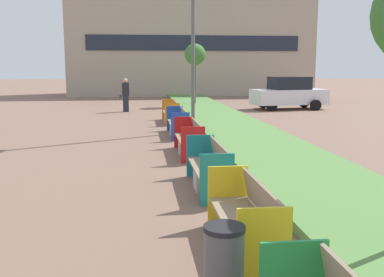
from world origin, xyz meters
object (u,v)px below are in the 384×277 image
Objects in this scene: sapling_tree_far at (195,55)px; pedestrian_walking at (126,95)px; bench_teal_frame at (210,171)px; bench_red_frame at (190,141)px; street_lamp_post at (193,20)px; bench_yellow_frame at (245,225)px; bench_blue_frame at (179,125)px; parked_car_distant at (289,93)px; litter_bin at (224,271)px; bench_orange_frame at (171,114)px.

sapling_tree_far is 5.65m from pedestrian_walking.
bench_teal_frame and bench_red_frame have the same top height.
street_lamp_post is at bearing -70.94° from pedestrian_walking.
bench_yellow_frame is 10.36m from bench_blue_frame.
sapling_tree_far is (2.04, 22.11, 2.78)m from bench_yellow_frame.
pedestrian_walking is 0.41× the size of parked_car_distant.
parked_car_distant reaches higher than bench_red_frame.
bench_teal_frame is 19.31m from sapling_tree_far.
bench_yellow_frame is at bearing -93.16° from street_lamp_post.
sapling_tree_far is at bearing 84.72° from bench_yellow_frame.
bench_blue_frame reaches higher than litter_bin.
sapling_tree_far reaches higher than pedestrian_walking.
street_lamp_post reaches higher than bench_red_frame.
bench_orange_frame is (0.00, 14.10, 0.01)m from bench_yellow_frame.
bench_yellow_frame is 0.55× the size of sapling_tree_far.
sapling_tree_far is at bearing 82.61° from street_lamp_post.
pedestrian_walking is at bearing 96.38° from bench_yellow_frame.
bench_teal_frame is (0.00, 3.11, 0.00)m from bench_yellow_frame.
pedestrian_walking is at bearing -143.32° from sapling_tree_far.
bench_yellow_frame is at bearing -90.02° from bench_blue_frame.
street_lamp_post reaches higher than litter_bin.
bench_blue_frame is (0.00, 3.64, 0.00)m from bench_red_frame.
parked_car_distant reaches higher than bench_blue_frame.
bench_orange_frame is at bearing -150.98° from parked_car_distant.
street_lamp_post reaches higher than sapling_tree_far.
sapling_tree_far is (2.04, 19.00, 2.77)m from bench_teal_frame.
sapling_tree_far is at bearing 36.68° from pedestrian_walking.
parked_car_distant is (7.14, 12.69, 0.54)m from bench_red_frame.
bench_orange_frame is 8.91m from parked_car_distant.
bench_blue_frame is 0.56× the size of parked_car_distant.
bench_orange_frame is 0.61× the size of sapling_tree_far.
sapling_tree_far is (1.43, 11.03, -0.95)m from street_lamp_post.
bench_yellow_frame is 3.11m from bench_teal_frame.
bench_yellow_frame is 0.91× the size of bench_red_frame.
bench_yellow_frame is at bearing -90.01° from bench_orange_frame.
parked_car_distant is at bearing 51.90° from street_lamp_post.
bench_teal_frame is at bearing 82.88° from litter_bin.
pedestrian_walking reaches higher than bench_blue_frame.
bench_blue_frame is at bearing -89.98° from bench_orange_frame.
bench_blue_frame is 1.35× the size of pedestrian_walking.
bench_yellow_frame reaches higher than litter_bin.
bench_blue_frame is 3.74m from bench_orange_frame.
litter_bin is 22.29m from parked_car_distant.
bench_orange_frame is 8.72m from sapling_tree_far.
bench_orange_frame is 2.49× the size of litter_bin.
street_lamp_post reaches higher than bench_orange_frame.
parked_car_distant is at bearing 69.75° from litter_bin.
bench_yellow_frame is 0.28× the size of street_lamp_post.
pedestrian_walking is at bearing 97.62° from bench_teal_frame.
bench_yellow_frame and bench_red_frame have the same top height.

